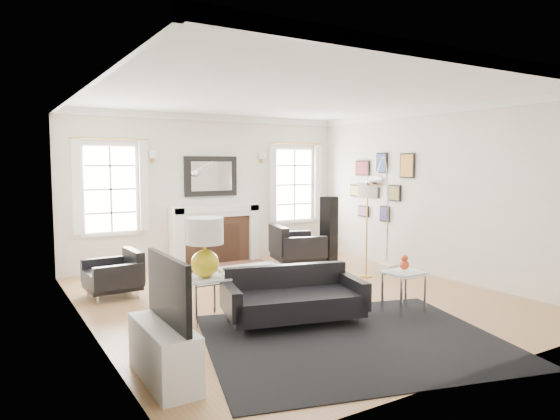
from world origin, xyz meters
TOP-DOWN VIEW (x-y plane):
  - floor at (0.00, 0.00)m, footprint 6.00×6.00m
  - back_wall at (0.00, 3.00)m, footprint 5.50×0.04m
  - front_wall at (0.00, -3.00)m, footprint 5.50×0.04m
  - left_wall at (-2.75, 0.00)m, footprint 0.04×6.00m
  - right_wall at (2.75, 0.00)m, footprint 0.04×6.00m
  - ceiling at (0.00, 0.00)m, footprint 5.50×6.00m
  - crown_molding at (0.00, 0.00)m, footprint 5.50×6.00m
  - fireplace at (0.00, 2.79)m, footprint 1.70×0.69m
  - mantel_mirror at (0.00, 2.95)m, footprint 1.05×0.07m
  - window_left at (-1.85, 2.95)m, footprint 1.24×0.15m
  - window_right at (1.85, 2.95)m, footprint 1.24×0.15m
  - gallery_wall at (2.72, 1.30)m, footprint 0.04×1.73m
  - tv_unit at (-2.44, -1.70)m, footprint 0.35×1.00m
  - area_rug at (-0.41, -1.77)m, footprint 3.63×3.28m
  - sofa at (-0.64, -0.92)m, footprint 1.76×1.11m
  - armchair_left at (-2.15, 1.39)m, footprint 0.75×0.82m
  - armchair_right at (1.14, 1.83)m, footprint 1.02×1.10m
  - coffee_table at (-0.45, 0.28)m, footprint 0.90×0.90m
  - side_table_left at (-1.50, -0.34)m, footprint 0.48×0.48m
  - nesting_table at (0.75, -1.33)m, footprint 0.49×0.41m
  - gourd_lamp at (-1.50, -0.34)m, footprint 0.45×0.45m
  - orange_vase at (0.75, -1.33)m, footprint 0.12×0.12m
  - arc_floor_lamp at (1.60, -0.00)m, footprint 1.46×1.35m
  - stick_floor_lamp at (1.70, 0.47)m, footprint 0.32×0.32m
  - speaker_tower at (1.95, 1.86)m, footprint 0.30×0.30m

SIDE VIEW (x-z plane):
  - floor at x=0.00m, z-range 0.00..0.00m
  - area_rug at x=-0.41m, z-range 0.00..0.01m
  - sofa at x=-0.64m, z-range 0.02..0.56m
  - armchair_left at x=-2.15m, z-range 0.03..0.56m
  - tv_unit at x=-2.44m, z-range -0.22..0.87m
  - armchair_right at x=1.14m, z-range 0.04..0.67m
  - coffee_table at x=-0.45m, z-range 0.17..0.57m
  - nesting_table at x=0.75m, z-range 0.15..0.69m
  - side_table_left at x=-1.50m, z-range 0.16..0.69m
  - fireplace at x=0.00m, z-range -0.01..1.10m
  - speaker_tower at x=1.95m, z-range 0.00..1.26m
  - orange_vase at x=0.75m, z-range 0.55..0.74m
  - gourd_lamp at x=-1.50m, z-range 0.58..1.30m
  - arc_floor_lamp at x=1.60m, z-range 0.08..2.15m
  - stick_floor_lamp at x=1.70m, z-range 0.58..2.16m
  - back_wall at x=0.00m, z-range 0.00..2.80m
  - front_wall at x=0.00m, z-range 0.00..2.80m
  - left_wall at x=-2.75m, z-range 0.00..2.80m
  - right_wall at x=2.75m, z-range 0.00..2.80m
  - window_left at x=-1.85m, z-range 0.65..2.27m
  - window_right at x=1.85m, z-range 0.65..2.27m
  - gallery_wall at x=2.72m, z-range 0.89..2.18m
  - mantel_mirror at x=0.00m, z-range 1.27..2.02m
  - crown_molding at x=0.00m, z-range 2.68..2.80m
  - ceiling at x=0.00m, z-range 2.79..2.81m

